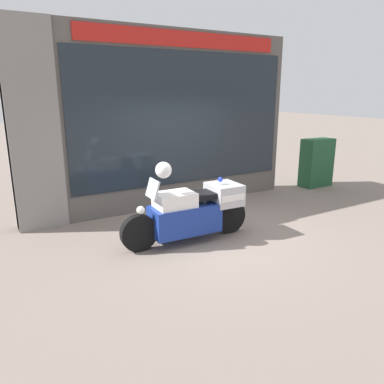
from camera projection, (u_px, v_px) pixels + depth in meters
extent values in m
plane|color=gray|center=(214.00, 232.00, 7.08)|extent=(60.00, 60.00, 0.00)
cube|color=#56514C|center=(165.00, 121.00, 8.24)|extent=(6.34, 0.40, 3.85)
cube|color=gray|center=(32.00, 127.00, 6.93)|extent=(0.91, 0.55, 3.85)
cube|color=#1E262D|center=(186.00, 119.00, 8.25)|extent=(5.21, 0.02, 2.85)
cube|color=red|center=(186.00, 39.00, 7.81)|extent=(4.69, 0.03, 0.32)
cube|color=slate|center=(180.00, 191.00, 8.87)|extent=(4.99, 0.30, 0.55)
cube|color=silver|center=(177.00, 153.00, 8.75)|extent=(4.99, 0.02, 1.26)
cube|color=beige|center=(179.00, 127.00, 8.47)|extent=(4.99, 0.30, 0.02)
cube|color=black|center=(103.00, 129.00, 7.59)|extent=(0.18, 0.04, 0.06)
cube|color=#195623|center=(156.00, 126.00, 8.17)|extent=(0.18, 0.04, 0.06)
cube|color=#C68E19|center=(201.00, 124.00, 8.75)|extent=(0.18, 0.04, 0.06)
cube|color=#B7B2A8|center=(242.00, 122.00, 9.32)|extent=(0.18, 0.04, 0.06)
cube|color=#2866B7|center=(134.00, 181.00, 8.13)|extent=(0.19, 0.03, 0.27)
cube|color=red|center=(222.00, 170.00, 9.28)|extent=(0.19, 0.02, 0.27)
cylinder|color=black|center=(139.00, 233.00, 6.16)|extent=(0.63, 0.16, 0.63)
cylinder|color=black|center=(229.00, 216.00, 6.98)|extent=(0.63, 0.16, 0.63)
cube|color=navy|center=(185.00, 219.00, 6.52)|extent=(1.23, 0.60, 0.49)
cube|color=white|center=(175.00, 201.00, 6.34)|extent=(0.68, 0.52, 0.28)
cube|color=black|center=(199.00, 196.00, 6.55)|extent=(0.72, 0.44, 0.10)
cube|color=#B7B7BC|center=(224.00, 194.00, 6.80)|extent=(0.55, 0.63, 0.38)
cube|color=white|center=(224.00, 194.00, 6.80)|extent=(0.50, 0.64, 0.11)
cube|color=#B2BCC6|center=(153.00, 189.00, 6.10)|extent=(0.14, 0.39, 0.31)
sphere|color=white|center=(141.00, 210.00, 6.08)|extent=(0.14, 0.14, 0.14)
sphere|color=blue|center=(220.00, 179.00, 6.69)|extent=(0.09, 0.09, 0.09)
cube|color=#1E4C2D|center=(317.00, 163.00, 10.31)|extent=(0.89, 0.46, 1.31)
sphere|color=white|center=(163.00, 170.00, 6.11)|extent=(0.27, 0.27, 0.27)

